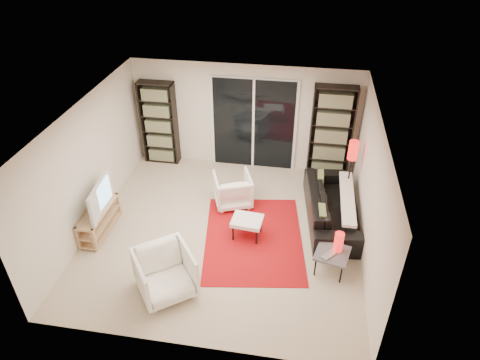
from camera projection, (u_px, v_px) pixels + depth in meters
name	position (u px, v px, depth m)	size (l,w,h in m)	color
floor	(224.00, 231.00, 8.10)	(5.00, 5.00, 0.00)	beige
wall_back	(245.00, 117.00, 9.48)	(5.00, 0.02, 2.40)	silver
wall_front	(185.00, 287.00, 5.38)	(5.00, 0.02, 2.40)	silver
wall_left	(88.00, 166.00, 7.76)	(0.02, 5.00, 2.40)	silver
wall_right	(371.00, 192.00, 7.09)	(0.02, 5.00, 2.40)	silver
ceiling	(221.00, 116.00, 6.76)	(5.00, 5.00, 0.02)	white
sliding_door	(254.00, 124.00, 9.50)	(1.92, 0.08, 2.16)	white
bookshelf_left	(159.00, 123.00, 9.73)	(0.80, 0.30, 1.95)	black
bookshelf_right	(331.00, 133.00, 9.17)	(0.90, 0.30, 2.10)	black
tv_stand	(99.00, 220.00, 7.97)	(0.37, 1.16, 0.50)	tan
tv	(95.00, 197.00, 7.67)	(1.02, 0.13, 0.59)	black
rug	(254.00, 238.00, 7.93)	(1.77, 2.40, 0.01)	#AB0D11
sofa	(331.00, 206.00, 8.22)	(2.25, 0.88, 0.66)	black
armchair_back	(233.00, 190.00, 8.66)	(0.72, 0.74, 0.67)	white
armchair_front	(165.00, 273.00, 6.68)	(0.83, 0.86, 0.78)	white
ottoman	(247.00, 221.00, 7.80)	(0.59, 0.50, 0.40)	white
side_table	(332.00, 254.00, 7.07)	(0.65, 0.65, 0.40)	#4F4F55
laptop	(331.00, 256.00, 6.96)	(0.30, 0.20, 0.02)	silver
table_lamp	(339.00, 242.00, 7.00)	(0.16, 0.16, 0.35)	red
floor_lamp	(352.00, 157.00, 8.26)	(0.21, 0.21, 1.43)	black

